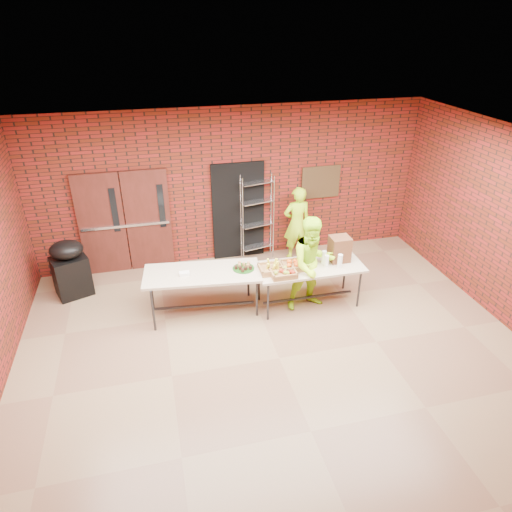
# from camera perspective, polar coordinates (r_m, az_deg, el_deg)

# --- Properties ---
(room) EXTENTS (8.08, 7.08, 3.28)m
(room) POSITION_cam_1_polar(r_m,az_deg,el_deg) (6.34, 3.26, -1.63)
(room) COLOR brown
(room) RESTS_ON ground
(double_doors) EXTENTS (1.78, 0.12, 2.10)m
(double_doors) POSITION_cam_1_polar(r_m,az_deg,el_deg) (9.45, -15.98, 4.06)
(double_doors) COLOR #4F1C16
(double_doors) RESTS_ON room
(dark_doorway) EXTENTS (1.10, 0.06, 2.10)m
(dark_doorway) POSITION_cam_1_polar(r_m,az_deg,el_deg) (9.62, -2.22, 5.59)
(dark_doorway) COLOR black
(dark_doorway) RESTS_ON room
(bronze_plaque) EXTENTS (0.85, 0.04, 0.70)m
(bronze_plaque) POSITION_cam_1_polar(r_m,az_deg,el_deg) (9.93, 8.09, 9.14)
(bronze_plaque) COLOR #41321A
(bronze_plaque) RESTS_ON room
(wire_rack) EXTENTS (0.71, 0.37, 1.86)m
(wire_rack) POSITION_cam_1_polar(r_m,az_deg,el_deg) (9.62, 0.15, 4.81)
(wire_rack) COLOR #B7B9BF
(wire_rack) RESTS_ON room
(table_left) EXTENTS (2.07, 1.05, 0.82)m
(table_left) POSITION_cam_1_polar(r_m,az_deg,el_deg) (7.89, -6.72, -2.46)
(table_left) COLOR tan
(table_left) RESTS_ON room
(table_right) EXTENTS (1.91, 0.80, 0.78)m
(table_right) POSITION_cam_1_polar(r_m,az_deg,el_deg) (8.15, 6.71, -1.66)
(table_right) COLOR tan
(table_right) RESTS_ON room
(basket_bananas) EXTENTS (0.45, 0.35, 0.14)m
(basket_bananas) POSITION_cam_1_polar(r_m,az_deg,el_deg) (7.87, 2.08, -1.58)
(basket_bananas) COLOR #AC7F45
(basket_bananas) RESTS_ON table_right
(basket_oranges) EXTENTS (0.45, 0.35, 0.14)m
(basket_oranges) POSITION_cam_1_polar(r_m,az_deg,el_deg) (7.99, 4.63, -1.16)
(basket_oranges) COLOR #AC7F45
(basket_oranges) RESTS_ON table_right
(basket_apples) EXTENTS (0.43, 0.33, 0.13)m
(basket_apples) POSITION_cam_1_polar(r_m,az_deg,el_deg) (7.75, 3.43, -2.13)
(basket_apples) COLOR #AC7F45
(basket_apples) RESTS_ON table_right
(muffin_tray) EXTENTS (0.38, 0.38, 0.09)m
(muffin_tray) POSITION_cam_1_polar(r_m,az_deg,el_deg) (7.89, -1.58, -1.33)
(muffin_tray) COLOR #184C14
(muffin_tray) RESTS_ON table_left
(napkin_box) EXTENTS (0.17, 0.11, 0.06)m
(napkin_box) POSITION_cam_1_polar(r_m,az_deg,el_deg) (7.80, -8.94, -2.19)
(napkin_box) COLOR white
(napkin_box) RESTS_ON table_left
(coffee_dispenser) EXTENTS (0.35, 0.31, 0.46)m
(coffee_dispenser) POSITION_cam_1_polar(r_m,az_deg,el_deg) (8.28, 10.39, 0.89)
(coffee_dispenser) COLOR brown
(coffee_dispenser) RESTS_ON table_right
(cup_stack_front) EXTENTS (0.07, 0.07, 0.22)m
(cup_stack_front) POSITION_cam_1_polar(r_m,az_deg,el_deg) (8.09, 8.82, -0.64)
(cup_stack_front) COLOR white
(cup_stack_front) RESTS_ON table_right
(cup_stack_mid) EXTENTS (0.08, 0.08, 0.25)m
(cup_stack_mid) POSITION_cam_1_polar(r_m,az_deg,el_deg) (8.10, 10.45, -0.62)
(cup_stack_mid) COLOR white
(cup_stack_mid) RESTS_ON table_right
(cup_stack_back) EXTENTS (0.08, 0.08, 0.25)m
(cup_stack_back) POSITION_cam_1_polar(r_m,az_deg,el_deg) (8.17, 8.50, -0.18)
(cup_stack_back) COLOR white
(cup_stack_back) RESTS_ON table_right
(covered_grill) EXTENTS (0.75, 0.69, 1.11)m
(covered_grill) POSITION_cam_1_polar(r_m,az_deg,el_deg) (9.13, -22.21, -1.43)
(covered_grill) COLOR black
(covered_grill) RESTS_ON room
(volunteer_woman) EXTENTS (0.59, 0.40, 1.61)m
(volunteer_woman) POSITION_cam_1_polar(r_m,az_deg,el_deg) (9.69, 5.13, 4.09)
(volunteer_woman) COLOR #B8FC1C
(volunteer_woman) RESTS_ON room
(volunteer_man) EXTENTS (0.92, 0.75, 1.74)m
(volunteer_man) POSITION_cam_1_polar(r_m,az_deg,el_deg) (8.01, 7.03, -0.98)
(volunteer_man) COLOR #B8FC1C
(volunteer_man) RESTS_ON room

